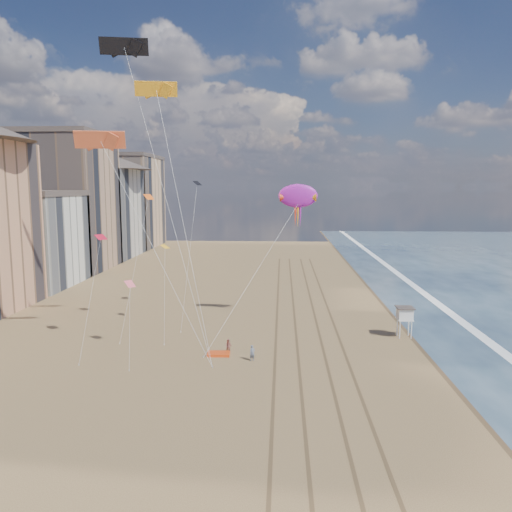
{
  "coord_description": "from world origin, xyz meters",
  "views": [
    {
      "loc": [
        -0.55,
        -32.29,
        17.56
      ],
      "look_at": [
        -3.63,
        26.0,
        9.5
      ],
      "focal_mm": 35.0,
      "sensor_mm": 36.0,
      "label": 1
    }
  ],
  "objects_px": {
    "lifeguard_stand": "(405,314)",
    "kite_flyer_b": "(229,346)",
    "show_kite": "(298,196)",
    "kite_flyer_a": "(252,353)",
    "grounded_kite": "(218,354)"
  },
  "relations": [
    {
      "from": "kite_flyer_b",
      "to": "show_kite",
      "type": "bearing_deg",
      "value": 70.25
    },
    {
      "from": "lifeguard_stand",
      "to": "kite_flyer_b",
      "type": "relative_size",
      "value": 2.34
    },
    {
      "from": "grounded_kite",
      "to": "show_kite",
      "type": "height_order",
      "value": "show_kite"
    },
    {
      "from": "show_kite",
      "to": "kite_flyer_b",
      "type": "height_order",
      "value": "show_kite"
    },
    {
      "from": "kite_flyer_b",
      "to": "grounded_kite",
      "type": "bearing_deg",
      "value": -136.13
    },
    {
      "from": "show_kite",
      "to": "kite_flyer_b",
      "type": "relative_size",
      "value": 15.23
    },
    {
      "from": "kite_flyer_a",
      "to": "kite_flyer_b",
      "type": "xyz_separation_m",
      "value": [
        -2.66,
        2.13,
        -0.03
      ]
    },
    {
      "from": "lifeguard_stand",
      "to": "grounded_kite",
      "type": "bearing_deg",
      "value": -160.32
    },
    {
      "from": "show_kite",
      "to": "kite_flyer_b",
      "type": "distance_m",
      "value": 21.83
    },
    {
      "from": "lifeguard_stand",
      "to": "show_kite",
      "type": "bearing_deg",
      "value": 153.22
    },
    {
      "from": "lifeguard_stand",
      "to": "show_kite",
      "type": "xyz_separation_m",
      "value": [
        -12.5,
        6.31,
        13.64
      ]
    },
    {
      "from": "lifeguard_stand",
      "to": "show_kite",
      "type": "distance_m",
      "value": 19.54
    },
    {
      "from": "grounded_kite",
      "to": "kite_flyer_b",
      "type": "bearing_deg",
      "value": 30.96
    },
    {
      "from": "show_kite",
      "to": "kite_flyer_a",
      "type": "bearing_deg",
      "value": -107.86
    },
    {
      "from": "show_kite",
      "to": "kite_flyer_a",
      "type": "xyz_separation_m",
      "value": [
        -4.93,
        -15.31,
        -15.62
      ]
    }
  ]
}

